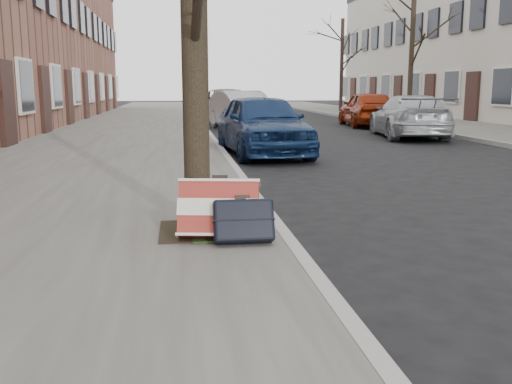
{
  "coord_description": "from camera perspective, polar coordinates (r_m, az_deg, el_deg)",
  "views": [
    {
      "loc": [
        -2.24,
        -4.12,
        1.48
      ],
      "look_at": [
        -1.56,
        0.8,
        0.56
      ],
      "focal_mm": 40.0,
      "sensor_mm": 36.0,
      "label": 1
    }
  ],
  "objects": [
    {
      "name": "tree_far_b",
      "position": [
        24.37,
        15.3,
        13.34
      ],
      "size": [
        0.2,
        0.2,
        5.48
      ],
      "primitive_type": "cylinder",
      "color": "black",
      "rests_on": "far_sidewalk"
    },
    {
      "name": "near_sidewalk",
      "position": [
        19.23,
        -12.33,
        5.98
      ],
      "size": [
        5.0,
        70.0,
        0.12
      ],
      "primitive_type": "cube",
      "color": "slate",
      "rests_on": "ground"
    },
    {
      "name": "suitcase_red",
      "position": [
        5.12,
        -3.72,
        -1.78
      ],
      "size": [
        0.77,
        0.51,
        0.55
      ],
      "primitive_type": "cube",
      "rotation": [
        -0.42,
        0.0,
        -0.17
      ],
      "color": "maroon",
      "rests_on": "near_sidewalk"
    },
    {
      "name": "car_far_back",
      "position": [
        22.2,
        11.04,
        8.18
      ],
      "size": [
        1.93,
        4.07,
        1.34
      ],
      "primitive_type": "imported",
      "rotation": [
        0.0,
        0.0,
        3.05
      ],
      "color": "maroon",
      "rests_on": "ground"
    },
    {
      "name": "dirt_patch",
      "position": [
        5.49,
        -5.17,
        -3.82
      ],
      "size": [
        0.85,
        0.85,
        0.02
      ],
      "primitive_type": "cube",
      "color": "black",
      "rests_on": "near_sidewalk"
    },
    {
      "name": "car_near_front",
      "position": [
        12.55,
        0.65,
        6.8
      ],
      "size": [
        1.91,
        4.1,
        1.36
      ],
      "primitive_type": "imported",
      "rotation": [
        0.0,
        0.0,
        0.08
      ],
      "color": "#102348",
      "rests_on": "ground"
    },
    {
      "name": "car_near_back",
      "position": [
        25.68,
        -2.79,
        8.7
      ],
      "size": [
        3.09,
        5.34,
        1.4
      ],
      "primitive_type": "imported",
      "rotation": [
        0.0,
        0.0,
        0.16
      ],
      "color": "#3C3B40",
      "rests_on": "ground"
    },
    {
      "name": "car_far_front",
      "position": [
        17.52,
        15.06,
        7.31
      ],
      "size": [
        2.44,
        4.54,
        1.25
      ],
      "primitive_type": "imported",
      "rotation": [
        0.0,
        0.0,
        2.98
      ],
      "color": "#9DA0A4",
      "rests_on": "ground"
    },
    {
      "name": "far_sidewalk",
      "position": [
        21.64,
        19.85,
        6.08
      ],
      "size": [
        4.0,
        70.0,
        0.12
      ],
      "primitive_type": "cube",
      "color": "slate",
      "rests_on": "ground"
    },
    {
      "name": "ground",
      "position": [
        4.92,
        19.81,
        -7.68
      ],
      "size": [
        120.0,
        120.0,
        0.0
      ],
      "primitive_type": "plane",
      "color": "black",
      "rests_on": "ground"
    },
    {
      "name": "tree_far_c",
      "position": [
        33.67,
        8.56,
        12.42
      ],
      "size": [
        0.2,
        0.2,
        5.17
      ],
      "primitive_type": "cylinder",
      "color": "black",
      "rests_on": "far_sidewalk"
    },
    {
      "name": "car_near_mid",
      "position": [
        20.09,
        -1.34,
        8.17
      ],
      "size": [
        2.4,
        4.35,
        1.36
      ],
      "primitive_type": "imported",
      "rotation": [
        0.0,
        0.0,
        0.25
      ],
      "color": "#A0A1A8",
      "rests_on": "ground"
    },
    {
      "name": "suitcase_navy",
      "position": [
        5.0,
        -1.27,
        -2.87
      ],
      "size": [
        0.53,
        0.31,
        0.42
      ],
      "primitive_type": "cube",
      "rotation": [
        -0.42,
        0.0,
        0.0
      ],
      "color": "black",
      "rests_on": "near_sidewalk"
    }
  ]
}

